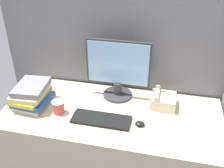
# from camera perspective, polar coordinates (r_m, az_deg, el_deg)

# --- Properties ---
(cubicle_panel_rear) EXTENTS (1.96, 0.04, 1.66)m
(cubicle_panel_rear) POSITION_cam_1_polar(r_m,az_deg,el_deg) (2.16, 2.16, 1.56)
(cubicle_panel_rear) COLOR slate
(cubicle_panel_rear) RESTS_ON ground_plane
(desk) EXTENTS (1.56, 0.70, 0.75)m
(desk) POSITION_cam_1_polar(r_m,az_deg,el_deg) (2.13, -0.16, -14.21)
(desk) COLOR beige
(desk) RESTS_ON ground_plane
(monitor) EXTENTS (0.48, 0.23, 0.46)m
(monitor) POSITION_cam_1_polar(r_m,az_deg,el_deg) (1.95, 1.17, 2.77)
(monitor) COLOR #333338
(monitor) RESTS_ON desk
(keyboard) EXTENTS (0.40, 0.15, 0.02)m
(keyboard) POSITION_cam_1_polar(r_m,az_deg,el_deg) (1.80, -2.35, -7.72)
(keyboard) COLOR black
(keyboard) RESTS_ON desk
(mouse) EXTENTS (0.06, 0.05, 0.03)m
(mouse) POSITION_cam_1_polar(r_m,az_deg,el_deg) (1.77, 6.09, -8.62)
(mouse) COLOR black
(mouse) RESTS_ON desk
(coffee_cup) EXTENTS (0.09, 0.09, 0.10)m
(coffee_cup) POSITION_cam_1_polar(r_m,az_deg,el_deg) (1.89, -11.57, -4.94)
(coffee_cup) COLOR #BF4C3F
(coffee_cup) RESTS_ON desk
(book_stack) EXTENTS (0.26, 0.31, 0.17)m
(book_stack) POSITION_cam_1_polar(r_m,az_deg,el_deg) (2.00, -17.06, -2.34)
(book_stack) COLOR silver
(book_stack) RESTS_ON desk
(desk_telephone) EXTENTS (0.18, 0.18, 0.12)m
(desk_telephone) POSITION_cam_1_polar(r_m,az_deg,el_deg) (1.95, 11.00, -3.51)
(desk_telephone) COLOR beige
(desk_telephone) RESTS_ON desk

